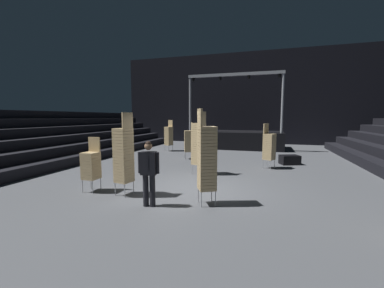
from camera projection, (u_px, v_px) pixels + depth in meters
ground_plane at (194, 191)px, 7.93m from camera, size 22.00×30.00×0.10m
arena_end_wall at (241, 98)px, 21.75m from camera, size 22.00×0.30×8.00m
bleacher_bank_left at (19, 139)px, 11.24m from camera, size 4.50×24.00×2.70m
stage_riser at (235, 139)px, 18.55m from camera, size 6.90×3.23×5.37m
man_with_tie at (149, 170)px, 6.31m from camera, size 0.57×0.29×1.73m
chair_stack_front_left at (91, 165)px, 7.62m from camera, size 0.45×0.45×1.71m
chair_stack_front_right at (207, 157)px, 6.43m from camera, size 0.59×0.59×2.56m
chair_stack_mid_left at (124, 154)px, 7.21m from camera, size 0.52×0.52×2.48m
chair_stack_mid_right at (189, 141)px, 13.56m from camera, size 0.57×0.57×2.05m
chair_stack_mid_centre at (169, 136)px, 16.77m from camera, size 0.58×0.58×2.14m
chair_stack_rear_left at (199, 143)px, 9.91m from camera, size 0.59×0.59×2.56m
chair_stack_rear_right at (269, 146)px, 11.05m from camera, size 0.60×0.60×2.05m
equipment_road_case at (290, 160)px, 12.07m from camera, size 1.06×0.89×0.45m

